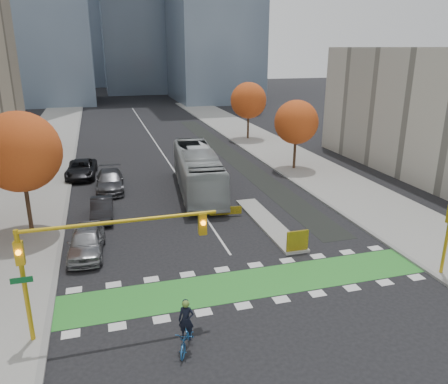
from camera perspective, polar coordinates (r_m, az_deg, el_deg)
ground at (r=22.61m, az=4.68°, el=-13.69°), size 300.00×300.00×0.00m
sidewalk_west at (r=40.20m, az=-24.58°, el=-0.57°), size 7.00×120.00×0.15m
sidewalk_east at (r=44.67m, az=11.93°, el=2.52°), size 7.00×120.00×0.15m
curb_west at (r=39.79m, az=-19.62°, el=-0.13°), size 0.30×120.00×0.16m
curb_east at (r=43.17m, az=7.80°, el=2.20°), size 0.30×120.00×0.16m
bike_crossing at (r=23.81m, az=3.39°, el=-11.85°), size 20.00×3.00×0.01m
centre_line at (r=59.49m, az=-9.05°, el=6.54°), size 0.15×70.00×0.01m
bike_lane_paint at (r=51.41m, az=0.77°, el=4.91°), size 2.50×50.00×0.01m
median_island at (r=31.36m, az=5.76°, el=-4.02°), size 1.60×10.00×0.16m
hazard_board at (r=27.06m, az=9.57°, el=-6.30°), size 1.40×0.12×1.30m
tree_west at (r=30.92m, az=-25.08°, el=4.76°), size 5.20×5.20×8.22m
tree_east_near at (r=44.72m, az=9.41°, el=8.98°), size 4.40×4.40×7.08m
tree_east_far at (r=59.54m, az=3.22°, el=11.85°), size 4.80×4.80×7.65m
traffic_signal_west at (r=19.09m, az=-17.46°, el=-7.13°), size 8.53×0.56×5.20m
traffic_signal_east at (r=26.32m, az=27.26°, el=-4.34°), size 0.35×0.43×4.10m
cyclist at (r=19.00m, az=-4.91°, el=-17.87°), size 1.44×2.11×2.30m
bus at (r=37.70m, az=-3.45°, el=2.77°), size 4.45×13.60×3.72m
parked_car_a at (r=27.76m, az=-17.54°, el=-6.16°), size 2.40×5.17×1.71m
parked_car_b at (r=33.18m, az=-15.66°, el=-2.14°), size 1.71×4.53×1.48m
parked_car_c at (r=39.55m, az=-14.68°, el=1.41°), size 2.57×5.88×1.68m
parked_car_d at (r=44.42m, az=-18.14°, el=2.88°), size 3.09×5.98×1.61m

